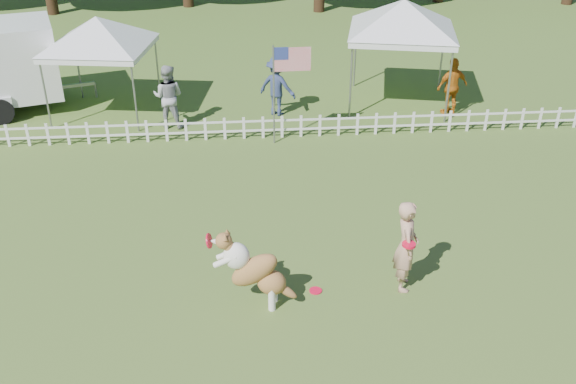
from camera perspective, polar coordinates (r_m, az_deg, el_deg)
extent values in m
plane|color=#34561B|center=(10.97, 0.94, -10.10)|extent=(120.00, 120.00, 0.00)
imported|color=tan|center=(11.11, 10.47, -4.72)|extent=(0.48, 0.67, 1.69)
cylinder|color=red|center=(11.30, 2.47, -8.75)|extent=(0.28, 0.28, 0.02)
imported|color=#9B9CA0|center=(17.65, -10.59, 8.34)|extent=(0.96, 0.82, 1.72)
imported|color=navy|center=(18.20, -0.97, 9.39)|extent=(1.25, 1.08, 1.68)
imported|color=#C36916|center=(18.83, 14.38, 9.08)|extent=(1.03, 0.65, 1.63)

